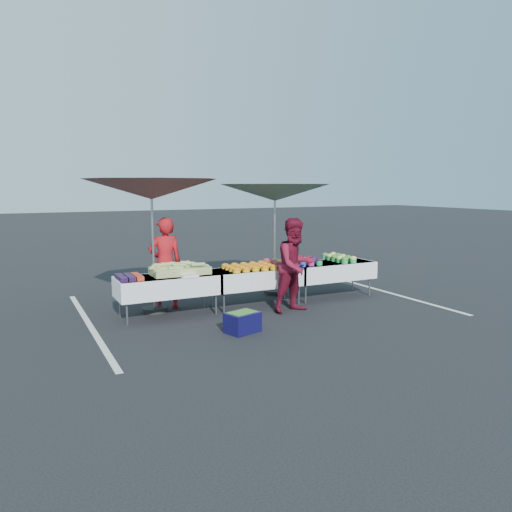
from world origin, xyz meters
name	(u,v)px	position (x,y,z in m)	size (l,w,h in m)	color
ground	(256,305)	(0.00, 0.00, 0.00)	(80.00, 80.00, 0.00)	black
stripe_left	(90,325)	(-3.20, 0.00, 0.00)	(0.10, 5.00, 0.00)	silver
stripe_right	(381,290)	(3.20, 0.00, 0.00)	(0.10, 5.00, 0.00)	silver
table_left	(168,285)	(-1.80, 0.00, 0.58)	(1.86, 0.81, 0.75)	white
table_center	(256,277)	(0.00, 0.00, 0.58)	(1.86, 0.81, 0.75)	white
table_right	(331,270)	(1.80, 0.00, 0.58)	(1.86, 0.81, 0.75)	white
berry_punnets	(129,277)	(-2.51, -0.06, 0.79)	(0.40, 0.54, 0.08)	black
corn_pile	(179,270)	(-1.56, 0.04, 0.84)	(1.16, 0.57, 0.26)	#97AD58
plastic_bags	(189,276)	(-1.50, -0.30, 0.78)	(0.30, 0.25, 0.05)	white
carrot_bowls	(249,267)	(-0.15, -0.01, 0.80)	(0.95, 0.69, 0.11)	#FFAE1C
potato_cups	(293,262)	(0.85, 0.00, 0.83)	(1.14, 0.58, 0.16)	blue
bean_baskets	(339,258)	(2.06, 0.08, 0.82)	(0.36, 0.86, 0.15)	green
vendor	(165,264)	(-1.68, 0.55, 0.89)	(0.65, 0.43, 1.78)	#A71319
customer	(296,265)	(0.46, -0.75, 0.89)	(0.86, 0.67, 1.78)	maroon
umbrella_left	(151,190)	(-1.95, 0.40, 2.29)	(2.84, 2.84, 2.53)	black
umbrella_right	(275,193)	(0.86, 0.80, 2.21)	(3.01, 3.01, 2.44)	black
storage_bin	(242,322)	(-1.03, -1.55, 0.18)	(0.61, 0.52, 0.34)	#0D0B38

